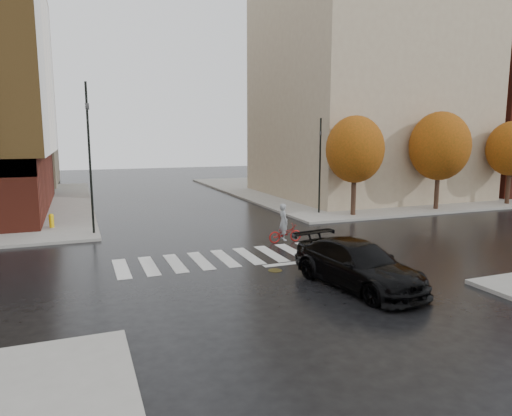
# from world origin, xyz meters

# --- Properties ---
(ground) EXTENTS (120.00, 120.00, 0.00)m
(ground) POSITION_xyz_m (0.00, 0.00, 0.00)
(ground) COLOR black
(ground) RESTS_ON ground
(sidewalk_ne) EXTENTS (30.00, 30.00, 0.15)m
(sidewalk_ne) POSITION_xyz_m (21.00, 21.00, 0.07)
(sidewalk_ne) COLOR gray
(sidewalk_ne) RESTS_ON ground
(crosswalk) EXTENTS (12.00, 3.00, 0.01)m
(crosswalk) POSITION_xyz_m (0.00, 0.50, 0.01)
(crosswalk) COLOR silver
(crosswalk) RESTS_ON ground
(building_ne_tan) EXTENTS (16.00, 16.00, 18.00)m
(building_ne_tan) POSITION_xyz_m (17.00, 17.00, 9.15)
(building_ne_tan) COLOR tan
(building_ne_tan) RESTS_ON sidewalk_ne
(building_ne_brick) EXTENTS (14.00, 14.00, 14.00)m
(building_ne_brick) POSITION_xyz_m (33.00, 16.00, 7.15)
(building_ne_brick) COLOR maroon
(building_ne_brick) RESTS_ON sidewalk_ne
(tree_ne_a) EXTENTS (3.80, 3.80, 6.50)m
(tree_ne_a) POSITION_xyz_m (10.00, 7.40, 4.46)
(tree_ne_a) COLOR #301F15
(tree_ne_a) RESTS_ON sidewalk_ne
(tree_ne_b) EXTENTS (4.20, 4.20, 6.89)m
(tree_ne_b) POSITION_xyz_m (17.00, 7.40, 4.62)
(tree_ne_b) COLOR #301F15
(tree_ne_b) RESTS_ON sidewalk_ne
(tree_ne_c) EXTENTS (3.60, 3.60, 6.31)m
(tree_ne_c) POSITION_xyz_m (24.00, 7.40, 4.37)
(tree_ne_c) COLOR #301F15
(tree_ne_c) RESTS_ON sidewalk_ne
(sedan) EXTENTS (3.10, 5.83, 1.61)m
(sedan) POSITION_xyz_m (2.16, -4.83, 0.80)
(sedan) COLOR black
(sedan) RESTS_ON ground
(cyclist) EXTENTS (1.75, 0.69, 1.99)m
(cyclist) POSITION_xyz_m (2.63, 2.35, 0.68)
(cyclist) COLOR #980F0D
(cyclist) RESTS_ON ground
(traffic_light_nw) EXTENTS (0.24, 0.21, 7.95)m
(traffic_light_nw) POSITION_xyz_m (-6.30, 7.54, 4.76)
(traffic_light_nw) COLOR black
(traffic_light_nw) RESTS_ON sidewalk_nw
(traffic_light_ne) EXTENTS (0.16, 0.18, 6.37)m
(traffic_light_ne) POSITION_xyz_m (8.32, 9.00, 3.68)
(traffic_light_ne) COLOR black
(traffic_light_ne) RESTS_ON sidewalk_ne
(fire_hydrant) EXTENTS (0.28, 0.28, 0.80)m
(fire_hydrant) POSITION_xyz_m (-8.49, 10.00, 0.59)
(fire_hydrant) COLOR yellow
(fire_hydrant) RESTS_ON sidewalk_nw
(manhole) EXTENTS (0.71, 0.71, 0.01)m
(manhole) POSITION_xyz_m (0.20, -2.00, 0.01)
(manhole) COLOR #4B401A
(manhole) RESTS_ON ground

